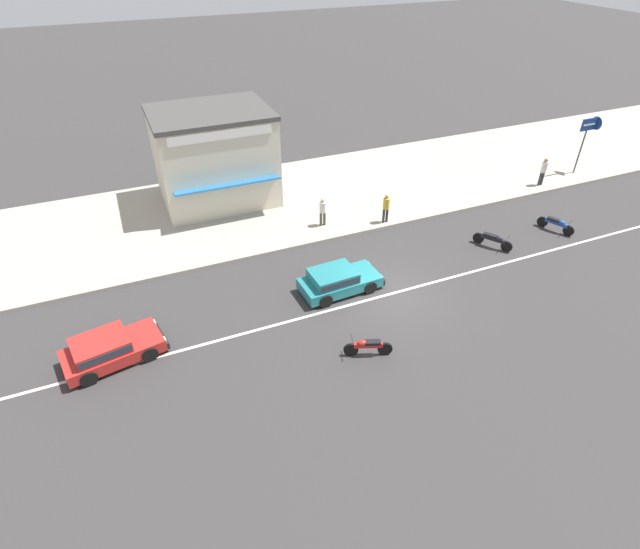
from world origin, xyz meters
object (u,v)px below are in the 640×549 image
object	(u,v)px
hatchback_teal_2	(338,280)
pedestrian_near_clock	(386,206)
hatchback_red_0	(109,348)
motorcycle_2	(493,240)
shopfront_corner_warung	(214,156)
motorcycle_0	(556,224)
motorcycle_1	(368,346)
arrow_signboard	(595,126)
pedestrian_mid_kerb	(323,210)
pedestrian_by_shop	(544,170)

from	to	relation	value
hatchback_teal_2	pedestrian_near_clock	distance (m)	6.50
hatchback_red_0	hatchback_teal_2	size ratio (longest dim) A/B	1.04
motorcycle_2	shopfront_corner_warung	distance (m)	15.52
motorcycle_0	motorcycle_1	xyz separation A→B (m)	(-13.32, -4.36, -0.00)
motorcycle_0	motorcycle_1	distance (m)	14.02
hatchback_red_0	arrow_signboard	distance (m)	29.86
motorcycle_2	pedestrian_mid_kerb	size ratio (longest dim) A/B	1.11
motorcycle_0	pedestrian_mid_kerb	world-z (taller)	pedestrian_mid_kerb
arrow_signboard	pedestrian_near_clock	bearing A→B (deg)	-176.49
hatchback_teal_2	pedestrian_near_clock	world-z (taller)	pedestrian_near_clock
hatchback_teal_2	motorcycle_2	bearing A→B (deg)	1.78
pedestrian_by_shop	pedestrian_mid_kerb	bearing A→B (deg)	177.48
arrow_signboard	shopfront_corner_warung	distance (m)	23.00
hatchback_teal_2	shopfront_corner_warung	distance (m)	11.13
motorcycle_1	arrow_signboard	size ratio (longest dim) A/B	0.50
motorcycle_2	pedestrian_near_clock	distance (m)	5.66
motorcycle_2	shopfront_corner_warung	world-z (taller)	shopfront_corner_warung
motorcycle_2	pedestrian_mid_kerb	world-z (taller)	pedestrian_mid_kerb
hatchback_teal_2	motorcycle_2	size ratio (longest dim) A/B	2.13
motorcycle_1	shopfront_corner_warung	distance (m)	14.98
pedestrian_near_clock	pedestrian_mid_kerb	size ratio (longest dim) A/B	1.04
pedestrian_near_clock	pedestrian_mid_kerb	distance (m)	3.36
motorcycle_1	pedestrian_by_shop	size ratio (longest dim) A/B	1.03
pedestrian_mid_kerb	pedestrian_near_clock	bearing A→B (deg)	-16.97
hatchback_teal_2	motorcycle_0	size ratio (longest dim) A/B	2.03
hatchback_red_0	pedestrian_near_clock	xyz separation A→B (m)	(14.30, 5.01, 0.51)
motorcycle_2	pedestrian_mid_kerb	bearing A→B (deg)	144.25
pedestrian_near_clock	motorcycle_0	bearing A→B (deg)	-27.27
hatchback_red_0	motorcycle_1	world-z (taller)	hatchback_red_0
arrow_signboard	motorcycle_2	bearing A→B (deg)	-155.51
pedestrian_mid_kerb	motorcycle_0	bearing A→B (deg)	-24.46
arrow_signboard	pedestrian_near_clock	world-z (taller)	arrow_signboard
motorcycle_0	pedestrian_by_shop	world-z (taller)	pedestrian_by_shop
hatchback_teal_2	pedestrian_by_shop	xyz separation A→B (m)	(15.74, 4.73, 0.56)
motorcycle_0	shopfront_corner_warung	bearing A→B (deg)	146.33
pedestrian_near_clock	pedestrian_mid_kerb	bearing A→B (deg)	163.03
motorcycle_0	arrow_signboard	size ratio (longest dim) A/B	0.51
shopfront_corner_warung	pedestrian_near_clock	bearing A→B (deg)	-39.52
pedestrian_by_shop	shopfront_corner_warung	world-z (taller)	shopfront_corner_warung
hatchback_teal_2	arrow_signboard	world-z (taller)	arrow_signboard
motorcycle_0	motorcycle_1	bearing A→B (deg)	-161.86
pedestrian_mid_kerb	motorcycle_2	bearing A→B (deg)	-35.75
hatchback_red_0	pedestrian_mid_kerb	bearing A→B (deg)	28.40
arrow_signboard	pedestrian_near_clock	distance (m)	15.02
hatchback_red_0	arrow_signboard	world-z (taller)	arrow_signboard
pedestrian_mid_kerb	shopfront_corner_warung	world-z (taller)	shopfront_corner_warung
motorcycle_0	motorcycle_2	xyz separation A→B (m)	(-4.08, -0.02, 0.00)
motorcycle_2	hatchback_red_0	bearing A→B (deg)	-177.13
pedestrian_mid_kerb	motorcycle_1	bearing A→B (deg)	-103.01
motorcycle_0	pedestrian_by_shop	bearing A→B (deg)	55.75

